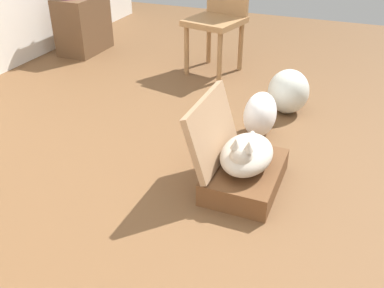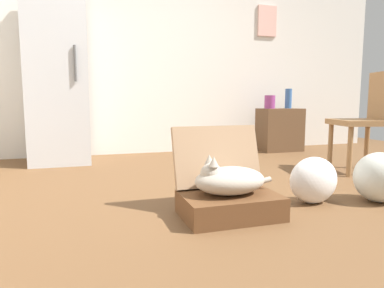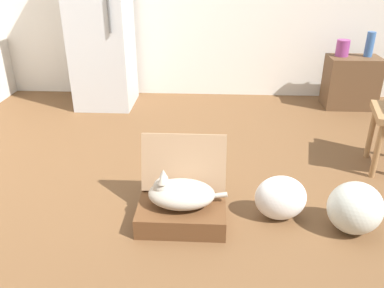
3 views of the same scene
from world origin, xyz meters
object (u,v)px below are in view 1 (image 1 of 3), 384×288
suitcase_base (245,176)px  cat (246,154)px  side_table (83,25)px  chair (219,15)px  plastic_bag_clear (288,91)px  plastic_bag_white (260,114)px

suitcase_base → cat: size_ratio=1.12×
suitcase_base → side_table: side_table is taller
suitcase_base → chair: 1.93m
plastic_bag_clear → suitcase_base: bearing=178.7°
suitcase_base → side_table: 2.81m
side_table → plastic_bag_clear: bearing=-105.9°
suitcase_base → cat: 0.15m
chair → plastic_bag_clear: bearing=-27.3°
suitcase_base → plastic_bag_clear: size_ratio=1.67×
plastic_bag_clear → chair: bearing=50.3°
side_table → plastic_bag_white: bearing=-116.5°
cat → plastic_bag_white: bearing=7.2°
suitcase_base → cat: (-0.01, 0.00, 0.15)m
suitcase_base → plastic_bag_clear: bearing=-1.3°
side_table → chair: bearing=-89.5°
suitcase_base → cat: cat is taller
suitcase_base → plastic_bag_white: bearing=7.4°
plastic_bag_clear → plastic_bag_white: bearing=166.4°
plastic_bag_clear → chair: (0.65, 0.79, 0.35)m
cat → plastic_bag_clear: bearing=-1.3°
cat → chair: chair is taller
plastic_bag_white → side_table: bearing=63.5°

